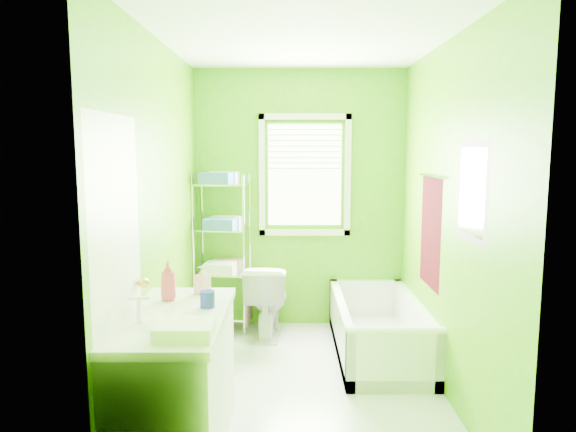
{
  "coord_description": "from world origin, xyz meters",
  "views": [
    {
      "loc": [
        -0.1,
        -3.73,
        1.81
      ],
      "look_at": [
        -0.11,
        0.25,
        1.29
      ],
      "focal_mm": 32.0,
      "sensor_mm": 36.0,
      "label": 1
    }
  ],
  "objects_px": {
    "toilet": "(267,299)",
    "vanity": "(177,380)",
    "bathtub": "(378,337)",
    "wire_shelf_unit": "(224,235)"
  },
  "relations": [
    {
      "from": "toilet",
      "to": "vanity",
      "type": "distance_m",
      "value": 2.03
    },
    {
      "from": "bathtub",
      "to": "vanity",
      "type": "height_order",
      "value": "vanity"
    },
    {
      "from": "toilet",
      "to": "wire_shelf_unit",
      "type": "relative_size",
      "value": 0.45
    },
    {
      "from": "bathtub",
      "to": "toilet",
      "type": "distance_m",
      "value": 1.14
    },
    {
      "from": "vanity",
      "to": "wire_shelf_unit",
      "type": "distance_m",
      "value": 2.19
    },
    {
      "from": "bathtub",
      "to": "wire_shelf_unit",
      "type": "height_order",
      "value": "wire_shelf_unit"
    },
    {
      "from": "vanity",
      "to": "wire_shelf_unit",
      "type": "relative_size",
      "value": 0.72
    },
    {
      "from": "bathtub",
      "to": "toilet",
      "type": "relative_size",
      "value": 2.18
    },
    {
      "from": "vanity",
      "to": "wire_shelf_unit",
      "type": "bearing_deg",
      "value": 89.52
    },
    {
      "from": "bathtub",
      "to": "vanity",
      "type": "relative_size",
      "value": 1.38
    }
  ]
}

